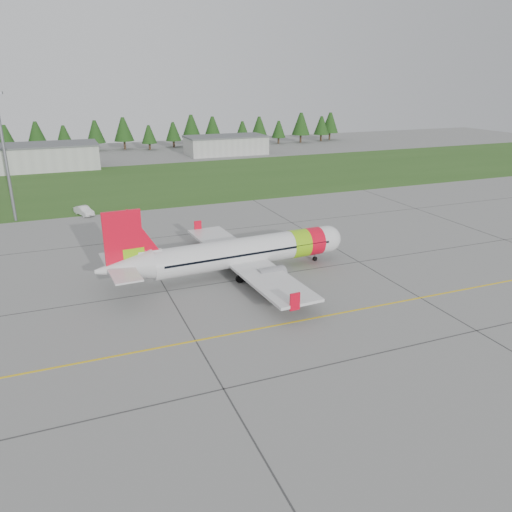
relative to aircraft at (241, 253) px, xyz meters
name	(u,v)px	position (x,y,z in m)	size (l,w,h in m)	color
ground	(388,351)	(5.48, -21.88, -2.70)	(320.00, 320.00, 0.00)	gray
aircraft	(241,253)	(0.00, 0.00, 0.00)	(30.89, 28.48, 9.35)	silver
service_van	(83,202)	(-15.71, 35.70, -0.33)	(1.65, 1.56, 4.73)	silver
grass_strip	(173,181)	(5.48, 60.12, -2.68)	(320.00, 50.00, 0.03)	#30561E
taxi_guideline	(340,313)	(5.48, -13.88, -2.69)	(120.00, 0.25, 0.02)	gold
hangar_west	(32,158)	(-24.52, 88.12, 0.30)	(32.00, 14.00, 6.00)	#A8A8A3
hangar_east	(226,146)	(30.48, 96.12, -0.10)	(24.00, 12.00, 5.20)	#A8A8A3
floodlight_mast	(6,160)	(-26.52, 36.12, 7.30)	(0.50, 0.50, 20.00)	slate
treeline	(133,134)	(5.48, 116.12, 2.30)	(160.00, 8.00, 10.00)	#1C3F14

